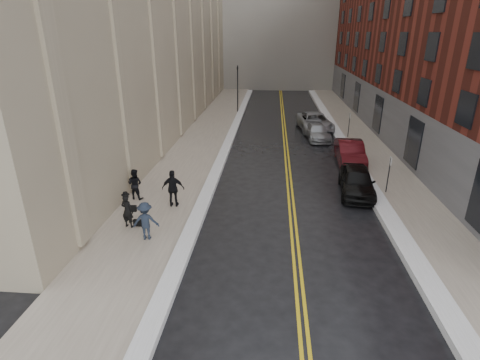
% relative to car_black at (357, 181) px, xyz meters
% --- Properties ---
extents(ground, '(160.00, 160.00, 0.00)m').
position_rel_car_black_xyz_m(ground, '(-6.21, -7.96, -0.77)').
color(ground, black).
rests_on(ground, ground).
extents(sidewalk_left, '(4.00, 64.00, 0.15)m').
position_rel_car_black_xyz_m(sidewalk_left, '(-10.71, 8.04, -0.70)').
color(sidewalk_left, gray).
rests_on(sidewalk_left, ground).
extents(sidewalk_right, '(3.00, 64.00, 0.15)m').
position_rel_car_black_xyz_m(sidewalk_right, '(2.79, 8.04, -0.70)').
color(sidewalk_right, gray).
rests_on(sidewalk_right, ground).
extents(lane_stripe_a, '(0.12, 64.00, 0.01)m').
position_rel_car_black_xyz_m(lane_stripe_a, '(-3.83, 8.04, -0.77)').
color(lane_stripe_a, gold).
rests_on(lane_stripe_a, ground).
extents(lane_stripe_b, '(0.12, 64.00, 0.01)m').
position_rel_car_black_xyz_m(lane_stripe_b, '(-3.59, 8.04, -0.77)').
color(lane_stripe_b, gold).
rests_on(lane_stripe_b, ground).
extents(snow_ridge_left, '(0.70, 60.80, 0.26)m').
position_rel_car_black_xyz_m(snow_ridge_left, '(-8.41, 8.04, -0.64)').
color(snow_ridge_left, white).
rests_on(snow_ridge_left, ground).
extents(snow_ridge_right, '(0.85, 60.80, 0.30)m').
position_rel_car_black_xyz_m(snow_ridge_right, '(0.94, 8.04, -0.62)').
color(snow_ridge_right, white).
rests_on(snow_ridge_right, ground).
extents(building_right, '(14.00, 50.00, 18.00)m').
position_rel_car_black_xyz_m(building_right, '(11.29, 15.04, 8.23)').
color(building_right, maroon).
rests_on(building_right, ground).
extents(traffic_signal, '(0.18, 0.15, 5.20)m').
position_rel_car_black_xyz_m(traffic_signal, '(-8.81, 22.04, 2.31)').
color(traffic_signal, black).
rests_on(traffic_signal, ground).
extents(parking_sign_near, '(0.06, 0.35, 2.23)m').
position_rel_car_black_xyz_m(parking_sign_near, '(1.69, 0.04, 0.58)').
color(parking_sign_near, black).
rests_on(parking_sign_near, ground).
extents(parking_sign_far, '(0.06, 0.35, 2.23)m').
position_rel_car_black_xyz_m(parking_sign_far, '(1.69, 12.04, 0.58)').
color(parking_sign_far, black).
rests_on(parking_sign_far, ground).
extents(car_black, '(2.26, 4.69, 1.55)m').
position_rel_car_black_xyz_m(car_black, '(0.00, 0.00, 0.00)').
color(car_black, black).
rests_on(car_black, ground).
extents(car_maroon, '(1.83, 4.86, 1.58)m').
position_rel_car_black_xyz_m(car_maroon, '(0.59, 5.31, 0.02)').
color(car_maroon, '#430B10').
rests_on(car_maroon, ground).
extents(car_silver_near, '(2.21, 4.55, 1.28)m').
position_rel_car_black_xyz_m(car_silver_near, '(-1.01, 11.59, -0.13)').
color(car_silver_near, '#94979B').
rests_on(car_silver_near, ground).
extents(car_silver_far, '(3.37, 6.17, 1.64)m').
position_rel_car_black_xyz_m(car_silver_far, '(-0.93, 14.57, 0.05)').
color(car_silver_far, '#A5A8AE').
rests_on(car_silver_far, ground).
extents(pedestrian_main, '(0.67, 0.52, 1.62)m').
position_rel_car_black_xyz_m(pedestrian_main, '(-11.38, -5.19, 0.19)').
color(pedestrian_main, black).
rests_on(pedestrian_main, sidewalk_left).
extents(pedestrian_a, '(0.93, 0.78, 1.69)m').
position_rel_car_black_xyz_m(pedestrian_a, '(-12.13, -2.06, 0.22)').
color(pedestrian_a, black).
rests_on(pedestrian_a, sidewalk_left).
extents(pedestrian_b, '(1.19, 0.77, 1.73)m').
position_rel_car_black_xyz_m(pedestrian_b, '(-10.19, -6.16, 0.24)').
color(pedestrian_b, '#1C2432').
rests_on(pedestrian_b, sidewalk_left).
extents(pedestrian_c, '(1.18, 0.54, 1.96)m').
position_rel_car_black_xyz_m(pedestrian_c, '(-9.83, -2.80, 0.36)').
color(pedestrian_c, black).
rests_on(pedestrian_c, sidewalk_left).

